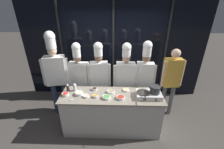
{
  "coord_description": "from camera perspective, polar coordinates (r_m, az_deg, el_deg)",
  "views": [
    {
      "loc": [
        0.09,
        -2.6,
        2.63
      ],
      "look_at": [
        0.0,
        0.25,
        1.25
      ],
      "focal_mm": 24.0,
      "sensor_mm": 36.0,
      "label": 1
    }
  ],
  "objects": [
    {
      "name": "ground_plane",
      "position": [
        3.7,
        -0.13,
        -19.52
      ],
      "size": [
        24.0,
        24.0,
        0.0
      ],
      "primitive_type": "plane",
      "color": "#47423D"
    },
    {
      "name": "window_wall_back",
      "position": [
        4.31,
        0.53,
        8.51
      ],
      "size": [
        5.1,
        0.09,
        2.7
      ],
      "color": "black",
      "rests_on": "ground_plane"
    },
    {
      "name": "demo_counter",
      "position": [
        3.39,
        -0.13,
        -14.14
      ],
      "size": [
        2.11,
        0.67,
        0.9
      ],
      "color": "beige",
      "rests_on": "ground_plane"
    },
    {
      "name": "portable_stove",
      "position": [
        3.14,
        13.76,
        -7.44
      ],
      "size": [
        0.5,
        0.34,
        0.1
      ],
      "color": "silver",
      "rests_on": "demo_counter"
    },
    {
      "name": "frying_pan",
      "position": [
        3.07,
        11.83,
        -6.28
      ],
      "size": [
        0.26,
        0.46,
        0.05
      ],
      "color": "#38332D",
      "rests_on": "portable_stove"
    },
    {
      "name": "stock_pot",
      "position": [
        3.09,
        16.09,
        -5.4
      ],
      "size": [
        0.23,
        0.2,
        0.14
      ],
      "color": "#333335",
      "rests_on": "portable_stove"
    },
    {
      "name": "squeeze_bottle_clear",
      "position": [
        3.32,
        -14.0,
        -4.64
      ],
      "size": [
        0.07,
        0.07,
        0.19
      ],
      "color": "white",
      "rests_on": "demo_counter"
    },
    {
      "name": "squeeze_bottle_soy",
      "position": [
        3.33,
        -16.49,
        -4.81
      ],
      "size": [
        0.06,
        0.06,
        0.19
      ],
      "color": "#332319",
      "rests_on": "demo_counter"
    },
    {
      "name": "prep_bowl_ginger",
      "position": [
        3.27,
        5.4,
        -5.86
      ],
      "size": [
        0.14,
        0.14,
        0.03
      ],
      "color": "white",
      "rests_on": "demo_counter"
    },
    {
      "name": "prep_bowl_scallions",
      "position": [
        3.01,
        -2.12,
        -8.59
      ],
      "size": [
        0.17,
        0.17,
        0.05
      ],
      "color": "white",
      "rests_on": "demo_counter"
    },
    {
      "name": "prep_bowl_mushrooms",
      "position": [
        3.18,
        -0.42,
        -6.49
      ],
      "size": [
        0.17,
        0.17,
        0.05
      ],
      "color": "white",
      "rests_on": "demo_counter"
    },
    {
      "name": "prep_bowl_carrots",
      "position": [
        3.06,
        -6.35,
        -8.15
      ],
      "size": [
        0.11,
        0.11,
        0.05
      ],
      "color": "white",
      "rests_on": "demo_counter"
    },
    {
      "name": "prep_bowl_noodles",
      "position": [
        3.19,
        -12.45,
        -6.96
      ],
      "size": [
        0.17,
        0.17,
        0.06
      ],
      "color": "white",
      "rests_on": "demo_counter"
    },
    {
      "name": "prep_bowl_chicken",
      "position": [
        3.1,
        -9.87,
        -8.03
      ],
      "size": [
        0.13,
        0.13,
        0.04
      ],
      "color": "white",
      "rests_on": "demo_counter"
    },
    {
      "name": "prep_bowl_soy_glaze",
      "position": [
        3.31,
        -6.71,
        -5.41
      ],
      "size": [
        0.13,
        0.13,
        0.04
      ],
      "color": "white",
      "rests_on": "demo_counter"
    },
    {
      "name": "prep_bowl_chili_flakes",
      "position": [
        3.0,
        3.27,
        -8.71
      ],
      "size": [
        0.16,
        0.16,
        0.05
      ],
      "color": "white",
      "rests_on": "demo_counter"
    },
    {
      "name": "prep_bowl_bell_pepper",
      "position": [
        3.24,
        -17.31,
        -7.12
      ],
      "size": [
        0.14,
        0.14,
        0.05
      ],
      "color": "white",
      "rests_on": "demo_counter"
    },
    {
      "name": "serving_spoon_slotted",
      "position": [
        3.07,
        -15.88,
        -9.41
      ],
      "size": [
        0.24,
        0.11,
        0.02
      ],
      "color": "#B2B5BA",
      "rests_on": "demo_counter"
    },
    {
      "name": "chef_head",
      "position": [
        3.72,
        -20.76,
        1.67
      ],
      "size": [
        0.6,
        0.32,
        2.1
      ],
      "rotation": [
        0.0,
        0.0,
        3.33
      ],
      "color": "#2D3856",
      "rests_on": "ground_plane"
    },
    {
      "name": "chef_sous",
      "position": [
        3.74,
        -12.5,
        -0.4
      ],
      "size": [
        0.62,
        0.29,
        1.83
      ],
      "rotation": [
        0.0,
        0.0,
        3.05
      ],
      "color": "#232326",
      "rests_on": "ground_plane"
    },
    {
      "name": "chef_line",
      "position": [
        3.59,
        -4.91,
        0.02
      ],
      "size": [
        0.55,
        0.27,
        1.86
      ],
      "rotation": [
        0.0,
        0.0,
        3.28
      ],
      "color": "#2D3856",
      "rests_on": "ground_plane"
    },
    {
      "name": "chef_pastry",
      "position": [
        3.56,
        5.17,
        -0.47
      ],
      "size": [
        0.58,
        0.23,
        1.85
      ],
      "rotation": [
        0.0,
        0.0,
        3.14
      ],
      "color": "#4C4C51",
      "rests_on": "ground_plane"
    },
    {
      "name": "chef_apprentice",
      "position": [
        3.63,
        12.35,
        0.25
      ],
      "size": [
        0.52,
        0.24,
        1.89
      ],
      "rotation": [
        0.0,
        0.0,
        3.06
      ],
      "color": "#232326",
      "rests_on": "ground_plane"
    },
    {
      "name": "person_guest",
      "position": [
        3.74,
        21.7,
        -0.88
      ],
      "size": [
        0.5,
        0.23,
        1.74
      ],
      "rotation": [
        0.0,
        0.0,
        3.24
      ],
      "color": "#4C4C51",
      "rests_on": "ground_plane"
    }
  ]
}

